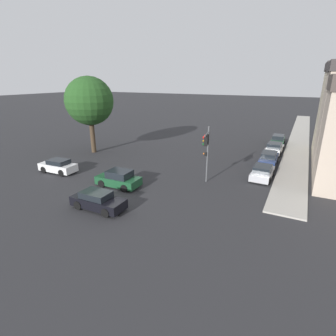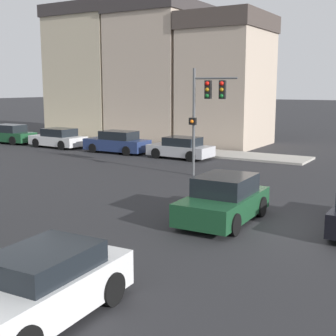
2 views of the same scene
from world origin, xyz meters
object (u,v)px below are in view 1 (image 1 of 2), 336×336
object	(u,v)px
parked_car_2	(274,148)
crossing_car_0	(98,201)
street_tree	(89,101)
crossing_car_2	(119,179)
crossing_car_1	(58,166)
parked_car_1	(269,159)
traffic_signal	(206,145)
parked_car_3	(278,140)
parked_car_0	(262,172)

from	to	relation	value
parked_car_2	crossing_car_0	bearing A→B (deg)	158.60
street_tree	crossing_car_2	xyz separation A→B (m)	(10.43, -8.10, -6.02)
crossing_car_2	street_tree	bearing A→B (deg)	-39.42
street_tree	crossing_car_1	xyz separation A→B (m)	(2.33, -7.96, -6.07)
street_tree	crossing_car_0	distance (m)	18.15
crossing_car_2	parked_car_1	distance (m)	17.49
traffic_signal	crossing_car_1	distance (m)	15.82
parked_car_3	parked_car_2	bearing A→B (deg)	179.58
crossing_car_1	parked_car_2	distance (m)	27.01
street_tree	parked_car_3	size ratio (longest dim) A/B	2.07
crossing_car_2	traffic_signal	bearing A→B (deg)	-150.55
traffic_signal	crossing_car_2	world-z (taller)	traffic_signal
parked_car_3	parked_car_1	bearing A→B (deg)	179.07
street_tree	parked_car_1	xyz separation A→B (m)	(21.86, 5.14, -6.05)
street_tree	crossing_car_1	distance (m)	10.28
crossing_car_0	crossing_car_1	distance (m)	10.43
parked_car_2	parked_car_3	xyz separation A→B (m)	(-0.09, 5.37, 0.03)
traffic_signal	parked_car_3	world-z (taller)	traffic_signal
crossing_car_0	crossing_car_2	bearing A→B (deg)	106.29
crossing_car_0	parked_car_3	xyz separation A→B (m)	(10.01, 28.49, 0.04)
crossing_car_2	parked_car_0	size ratio (longest dim) A/B	0.99
parked_car_0	parked_car_3	world-z (taller)	parked_car_3
crossing_car_0	street_tree	bearing A→B (deg)	132.64
traffic_signal	parked_car_3	bearing A→B (deg)	-113.13
crossing_car_0	crossing_car_2	distance (m)	4.52
street_tree	traffic_signal	size ratio (longest dim) A/B	1.83
street_tree	parked_car_0	size ratio (longest dim) A/B	2.39
parked_car_2	crossing_car_2	bearing A→B (deg)	150.90
crossing_car_1	parked_car_0	bearing A→B (deg)	-160.65
crossing_car_1	crossing_car_2	xyz separation A→B (m)	(8.11, -0.14, 0.04)
crossing_car_0	parked_car_1	size ratio (longest dim) A/B	0.93
traffic_signal	crossing_car_0	world-z (taller)	traffic_signal
crossing_car_2	parked_car_2	xyz separation A→B (m)	(11.42, 18.80, -0.05)
crossing_car_2	parked_car_0	world-z (taller)	crossing_car_2
parked_car_1	parked_car_2	xyz separation A→B (m)	(0.00, 5.55, -0.03)
parked_car_1	parked_car_2	bearing A→B (deg)	-0.65
street_tree	parked_car_3	xyz separation A→B (m)	(21.77, 16.07, -6.05)
crossing_car_1	crossing_car_2	distance (m)	8.11
traffic_signal	parked_car_1	world-z (taller)	traffic_signal
parked_car_1	parked_car_2	world-z (taller)	parked_car_1
crossing_car_1	parked_car_2	xyz separation A→B (m)	(19.53, 18.66, -0.01)
traffic_signal	crossing_car_2	bearing A→B (deg)	20.44
parked_car_1	parked_car_3	xyz separation A→B (m)	(-0.09, 10.92, 0.00)
parked_car_0	parked_car_3	xyz separation A→B (m)	(-0.14, 15.93, 0.06)
street_tree	parked_car_2	world-z (taller)	street_tree
street_tree	parked_car_1	size ratio (longest dim) A/B	2.14
traffic_signal	parked_car_3	distance (m)	20.74
crossing_car_0	parked_car_2	bearing A→B (deg)	65.59
parked_car_0	crossing_car_2	bearing A→B (deg)	127.14
crossing_car_1	crossing_car_0	bearing A→B (deg)	151.60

